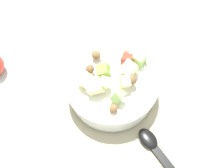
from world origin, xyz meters
name	(u,v)px	position (x,y,z in m)	size (l,w,h in m)	color
ground_plane	(116,97)	(0.00, 0.00, 0.00)	(2.40, 2.40, 0.00)	silver
placemat	(116,96)	(0.00, 0.00, 0.00)	(0.43, 0.38, 0.01)	tan
salad_bowl	(112,86)	(-0.01, -0.01, 0.05)	(0.23, 0.23, 0.10)	white
serving_spoon	(157,151)	(0.15, 0.09, 0.01)	(0.18, 0.12, 0.01)	black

